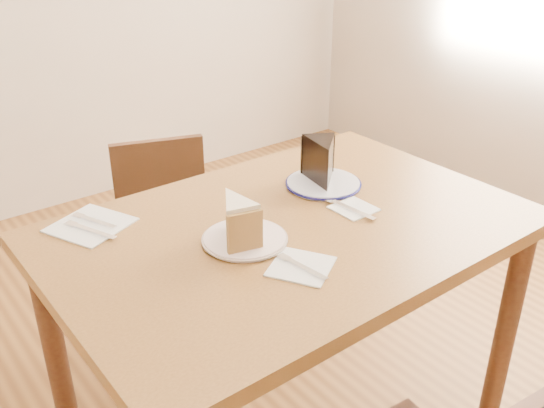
{
  "coord_description": "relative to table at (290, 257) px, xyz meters",
  "views": [
    {
      "loc": [
        -0.86,
        -1.04,
        1.48
      ],
      "look_at": [
        -0.03,
        0.04,
        0.8
      ],
      "focal_mm": 40.0,
      "sensor_mm": 36.0,
      "label": 1
    }
  ],
  "objects": [
    {
      "name": "napkin_spare",
      "position": [
        -0.4,
        0.3,
        0.1
      ],
      "size": [
        0.23,
        0.23,
        0.0
      ],
      "primitive_type": "cube",
      "rotation": [
        0.0,
        0.0,
        0.41
      ],
      "color": "white",
      "rests_on": "table"
    },
    {
      "name": "plate_navy",
      "position": [
        0.22,
        0.12,
        0.1
      ],
      "size": [
        0.21,
        0.21,
        0.01
      ],
      "primitive_type": "cylinder",
      "color": "white",
      "rests_on": "table"
    },
    {
      "name": "carrot_cake",
      "position": [
        -0.16,
        0.01,
        0.16
      ],
      "size": [
        0.11,
        0.13,
        0.09
      ],
      "primitive_type": null,
      "rotation": [
        0.0,
        0.0,
        -0.23
      ],
      "color": "#F0E0C6",
      "rests_on": "plate_cream"
    },
    {
      "name": "fork_cream",
      "position": [
        -0.11,
        -0.18,
        0.1
      ],
      "size": [
        0.03,
        0.14,
        0.0
      ],
      "primitive_type": "cube",
      "rotation": [
        0.0,
        0.0,
        0.12
      ],
      "color": "silver",
      "rests_on": "napkin_cream"
    },
    {
      "name": "knife_spare",
      "position": [
        -0.42,
        0.26,
        0.1
      ],
      "size": [
        0.07,
        0.15,
        0.0
      ],
      "primitive_type": "cube",
      "rotation": [
        0.0,
        0.0,
        0.39
      ],
      "color": "silver",
      "rests_on": "napkin_spare"
    },
    {
      "name": "chair_far",
      "position": [
        -0.03,
        0.62,
        -0.23
      ],
      "size": [
        0.48,
        0.48,
        0.76
      ],
      "rotation": [
        0.0,
        0.0,
        2.8
      ],
      "color": "black",
      "rests_on": "ground"
    },
    {
      "name": "chocolate_cake",
      "position": [
        0.22,
        0.12,
        0.17
      ],
      "size": [
        0.15,
        0.16,
        0.11
      ],
      "primitive_type": null,
      "rotation": [
        0.0,
        0.0,
        2.63
      ],
      "color": "black",
      "rests_on": "plate_navy"
    },
    {
      "name": "napkin_navy",
      "position": [
        0.18,
        -0.04,
        0.1
      ],
      "size": [
        0.1,
        0.1,
        0.0
      ],
      "primitive_type": "cube",
      "rotation": [
        0.0,
        0.0,
        0.01
      ],
      "color": "white",
      "rests_on": "table"
    },
    {
      "name": "knife_navy",
      "position": [
        0.17,
        -0.04,
        0.1
      ],
      "size": [
        0.03,
        0.17,
        0.0
      ],
      "primitive_type": "cube",
      "rotation": [
        0.0,
        0.0,
        0.08
      ],
      "color": "silver",
      "rests_on": "napkin_navy"
    },
    {
      "name": "plate_cream",
      "position": [
        -0.14,
        -0.0,
        0.1
      ],
      "size": [
        0.2,
        0.2,
        0.01
      ],
      "primitive_type": "cylinder",
      "color": "white",
      "rests_on": "table"
    },
    {
      "name": "fork_spare",
      "position": [
        -0.39,
        0.31,
        0.1
      ],
      "size": [
        0.07,
        0.13,
        0.0
      ],
      "primitive_type": "cube",
      "rotation": [
        0.0,
        0.0,
        0.39
      ],
      "color": "silver",
      "rests_on": "napkin_spare"
    },
    {
      "name": "table",
      "position": [
        0.0,
        0.0,
        0.0
      ],
      "size": [
        1.2,
        0.8,
        0.75
      ],
      "color": "#523416",
      "rests_on": "ground"
    },
    {
      "name": "napkin_cream",
      "position": [
        -0.11,
        -0.17,
        0.1
      ],
      "size": [
        0.18,
        0.18,
        0.0
      ],
      "primitive_type": "cube",
      "rotation": [
        0.0,
        0.0,
        0.54
      ],
      "color": "white",
      "rests_on": "table"
    }
  ]
}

